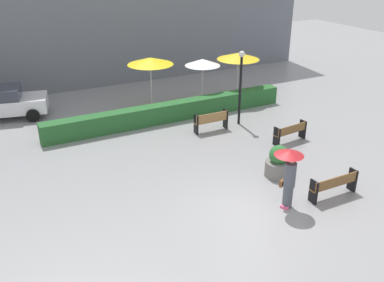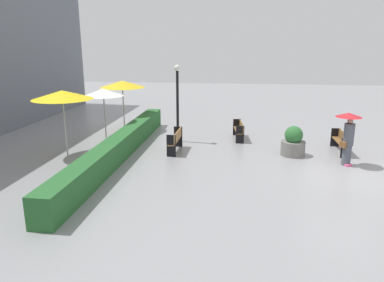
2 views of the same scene
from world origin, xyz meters
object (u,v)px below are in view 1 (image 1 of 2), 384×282
bench_far_right (291,132)px  patio_umbrella_yellow (150,61)px  pedestrian_with_umbrella (289,172)px  planter_pot (278,163)px  parked_car (1,103)px  patio_umbrella_white (203,62)px  lamp_post (241,80)px  bench_near_right (335,184)px  patio_umbrella_yellow_far (238,56)px  bench_back_row (211,120)px

bench_far_right → patio_umbrella_yellow: (-3.63, 6.95, 2.00)m
pedestrian_with_umbrella → planter_pot: size_ratio=1.64×
bench_far_right → patio_umbrella_yellow: size_ratio=0.64×
bench_far_right → parked_car: bearing=140.6°
patio_umbrella_yellow → parked_car: size_ratio=0.60×
planter_pot → patio_umbrella_yellow: size_ratio=0.46×
bench_far_right → patio_umbrella_white: patio_umbrella_white is taller
lamp_post → parked_car: 11.77m
bench_near_right → pedestrian_with_umbrella: pedestrian_with_umbrella is taller
bench_near_right → planter_pot: size_ratio=1.54×
bench_near_right → planter_pot: planter_pot is taller
pedestrian_with_umbrella → patio_umbrella_yellow_far: (4.56, 10.02, 1.14)m
patio_umbrella_yellow → patio_umbrella_yellow_far: 4.84m
bench_far_right → patio_umbrella_white: bearing=98.4°
pedestrian_with_umbrella → patio_umbrella_yellow: (-0.18, 10.93, 1.21)m
bench_far_right → bench_back_row: bearing=132.8°
lamp_post → patio_umbrella_yellow: 4.99m
planter_pot → bench_far_right: bearing=42.6°
bench_near_right → patio_umbrella_yellow_far: (2.76, 10.31, 1.93)m
lamp_post → patio_umbrella_yellow_far: size_ratio=1.36×
patio_umbrella_white → parked_car: size_ratio=0.54×
planter_pot → lamp_post: size_ratio=0.35×
lamp_post → parked_car: bearing=148.8°
lamp_post → bench_near_right: bearing=-96.6°
bench_near_right → parked_car: parked_car is taller
bench_back_row → patio_umbrella_yellow_far: 5.27m
bench_near_right → patio_umbrella_yellow_far: patio_umbrella_yellow_far is taller
bench_back_row → patio_umbrella_white: size_ratio=0.69×
parked_car → patio_umbrella_yellow_far: bearing=-13.4°
patio_umbrella_white → patio_umbrella_yellow_far: size_ratio=0.94×
pedestrian_with_umbrella → parked_car: 14.85m
parked_car → lamp_post: bearing=-31.2°
pedestrian_with_umbrella → parked_car: bearing=119.8°
bench_near_right → patio_umbrella_white: 10.74m
lamp_post → patio_umbrella_yellow: bearing=124.3°
bench_back_row → patio_umbrella_white: bearing=67.3°
bench_far_right → patio_umbrella_white: size_ratio=0.70×
planter_pot → parked_car: size_ratio=0.27×
bench_near_right → planter_pot: bearing=109.9°
bench_far_right → lamp_post: (-0.82, 2.83, 1.71)m
lamp_post → patio_umbrella_yellow_far: (1.94, 3.19, 0.23)m
bench_back_row → patio_umbrella_yellow_far: bearing=43.4°
bench_far_right → lamp_post: bearing=106.1°
pedestrian_with_umbrella → patio_umbrella_white: patio_umbrella_white is taller
patio_umbrella_yellow_far → patio_umbrella_white: bearing=172.7°
bench_near_right → patio_umbrella_yellow_far: size_ratio=0.72×
patio_umbrella_yellow → bench_near_right: bearing=-80.0°
pedestrian_with_umbrella → parked_car: (-7.38, 12.87, -0.47)m
patio_umbrella_yellow → patio_umbrella_white: (2.69, -0.66, -0.23)m
planter_pot → patio_umbrella_yellow_far: (3.51, 8.23, 1.90)m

